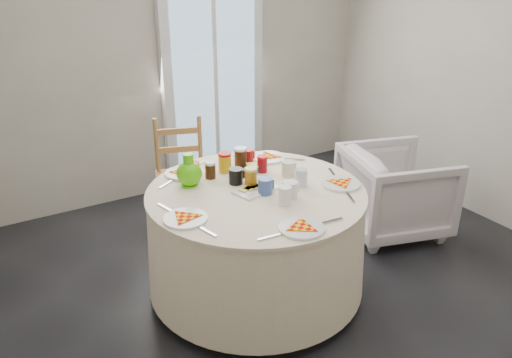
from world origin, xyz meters
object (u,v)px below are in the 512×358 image
wooden_chair (182,174)px  green_pitcher (189,164)px  armchair (396,186)px  table (256,240)px

wooden_chair → green_pitcher: (-0.24, -0.74, 0.40)m
wooden_chair → green_pitcher: green_pitcher is taller
wooden_chair → armchair: (1.42, -0.90, -0.08)m
armchair → green_pitcher: 1.74m
wooden_chair → green_pitcher: size_ratio=4.37×
wooden_chair → green_pitcher: bearing=-89.2°
table → armchair: 1.35m
table → green_pitcher: 0.65m
table → wooden_chair: bearing=94.2°
armchair → wooden_chair: bearing=74.4°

